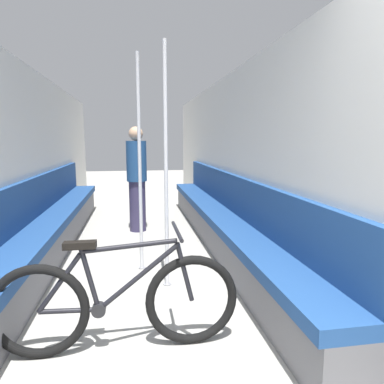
# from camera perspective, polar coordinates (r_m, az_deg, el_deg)

# --- Properties ---
(wall_left) EXTENTS (0.10, 9.90, 2.27)m
(wall_left) POSITION_cam_1_polar(r_m,az_deg,el_deg) (4.32, -26.86, 4.47)
(wall_left) COLOR silver
(wall_left) RESTS_ON ground
(wall_right) EXTENTS (0.10, 9.90, 2.27)m
(wall_right) POSITION_cam_1_polar(r_m,az_deg,el_deg) (4.34, 8.49, 5.32)
(wall_right) COLOR silver
(wall_right) RESTS_ON ground
(bench_seat_row_left) EXTENTS (0.43, 5.68, 0.94)m
(bench_seat_row_left) POSITION_cam_1_polar(r_m,az_deg,el_deg) (4.50, -22.79, -5.73)
(bench_seat_row_left) COLOR #5B5B60
(bench_seat_row_left) RESTS_ON ground
(bench_seat_row_right) EXTENTS (0.43, 5.68, 0.94)m
(bench_seat_row_right) POSITION_cam_1_polar(r_m,az_deg,el_deg) (4.52, 4.90, -5.03)
(bench_seat_row_right) COLOR #5B5B60
(bench_seat_row_right) RESTS_ON ground
(bicycle) EXTENTS (1.60, 0.46, 0.81)m
(bicycle) POSITION_cam_1_polar(r_m,az_deg,el_deg) (2.38, -12.30, -17.62)
(bicycle) COLOR black
(bicycle) RESTS_ON ground
(grab_pole_near) EXTENTS (0.08, 0.08, 2.25)m
(grab_pole_near) POSITION_cam_1_polar(r_m,az_deg,el_deg) (3.15, -4.36, 3.47)
(grab_pole_near) COLOR gray
(grab_pole_near) RESTS_ON ground
(grab_pole_far) EXTENTS (0.08, 0.08, 2.25)m
(grab_pole_far) POSITION_cam_1_polar(r_m,az_deg,el_deg) (3.60, -8.69, 4.05)
(grab_pole_far) COLOR gray
(grab_pole_far) RESTS_ON ground
(passenger_standing) EXTENTS (0.30, 0.30, 1.58)m
(passenger_standing) POSITION_cam_1_polar(r_m,az_deg,el_deg) (5.22, -9.16, 2.31)
(passenger_standing) COLOR #332D4C
(passenger_standing) RESTS_ON ground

